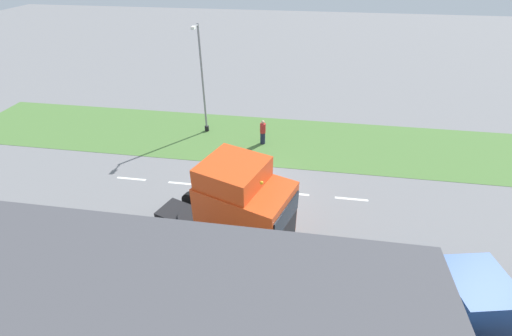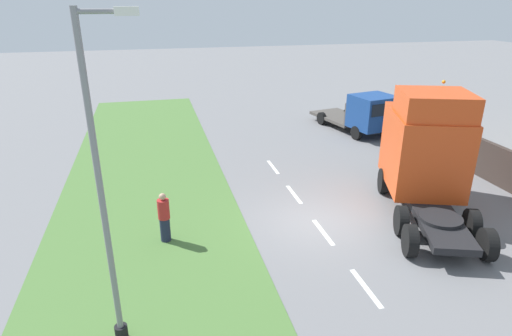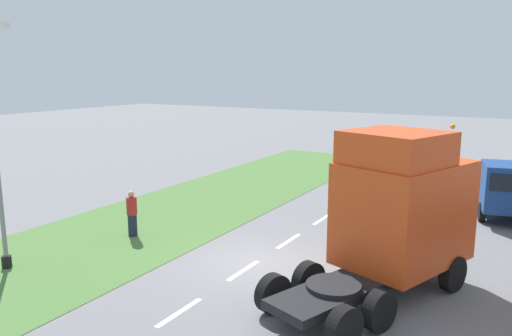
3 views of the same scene
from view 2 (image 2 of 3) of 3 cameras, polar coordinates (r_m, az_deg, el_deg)
name	(u,v)px [view 2 (image 2 of 3)]	position (r m, az deg, el deg)	size (l,w,h in m)	color
ground_plane	(316,223)	(15.93, 7.98, -7.23)	(120.00, 120.00, 0.00)	slate
grass_verge	(148,243)	(14.98, -14.24, -9.72)	(7.00, 44.00, 0.01)	#4C7538
lane_markings	(323,232)	(15.36, 8.93, -8.43)	(0.16, 14.60, 0.00)	white
lorry_cab	(426,150)	(17.38, 21.67, 2.19)	(4.55, 6.87, 4.72)	black
flatbed_truck	(366,113)	(26.24, 14.50, 7.08)	(3.45, 6.28, 2.48)	navy
lamp_post	(107,208)	(9.59, -19.23, -5.09)	(1.27, 0.30, 7.53)	black
pedestrian	(164,218)	(14.60, -12.14, -6.52)	(0.39, 0.39, 1.76)	#1E233D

